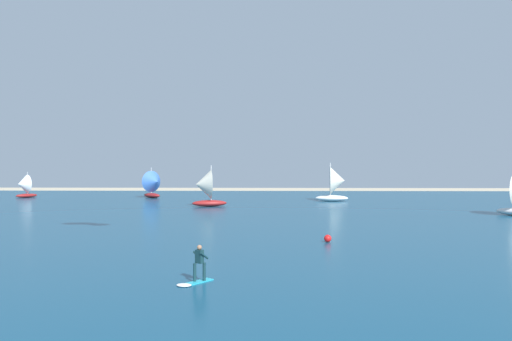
# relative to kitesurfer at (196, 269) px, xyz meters

# --- Properties ---
(ocean) EXTENTS (160.00, 90.00, 0.10)m
(ocean) POSITION_rel_kitesurfer_xyz_m (3.67, 32.20, -0.65)
(ocean) COLOR navy
(ocean) RESTS_ON ground
(kitesurfer) EXTENTS (1.63, 1.90, 1.67)m
(kitesurfer) POSITION_rel_kitesurfer_xyz_m (0.00, 0.00, 0.00)
(kitesurfer) COLOR #26B2CC
(kitesurfer) RESTS_ON ocean
(sailboat_center_horizon) EXTENTS (3.39, 3.53, 3.94)m
(sailboat_center_horizon) POSITION_rel_kitesurfer_xyz_m (-34.28, 56.30, 1.20)
(sailboat_center_horizon) COLOR maroon
(sailboat_center_horizon) RESTS_ON ocean
(sailboat_heeled_over) EXTENTS (4.46, 3.89, 5.04)m
(sailboat_heeled_over) POSITION_rel_kitesurfer_xyz_m (-4.64, 40.87, 1.71)
(sailboat_heeled_over) COLOR maroon
(sailboat_heeled_over) RESTS_ON ocean
(sailboat_mid_right) EXTENTS (4.08, 4.09, 4.62)m
(sailboat_mid_right) POSITION_rel_kitesurfer_xyz_m (-14.30, 56.51, 1.52)
(sailboat_mid_right) COLOR maroon
(sailboat_mid_right) RESTS_ON ocean
(sailboat_trailing) EXTENTS (4.65, 3.98, 5.37)m
(sailboat_trailing) POSITION_rel_kitesurfer_xyz_m (12.60, 50.15, 1.86)
(sailboat_trailing) COLOR white
(sailboat_trailing) RESTS_ON ocean
(marker_buoy) EXTENTS (0.51, 0.51, 0.51)m
(marker_buoy) POSITION_rel_kitesurfer_xyz_m (7.18, 12.20, -0.35)
(marker_buoy) COLOR red
(marker_buoy) RESTS_ON ocean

